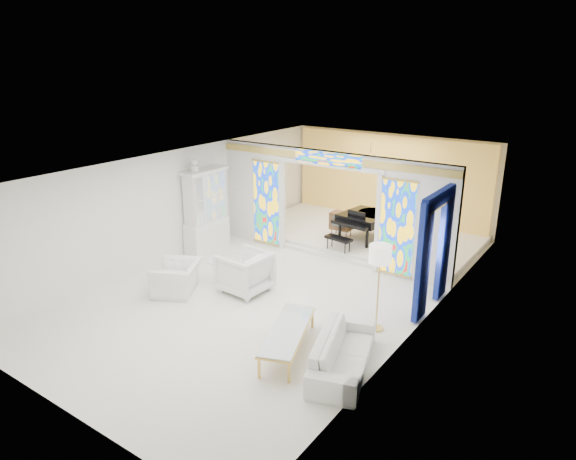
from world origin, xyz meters
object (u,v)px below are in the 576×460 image
Objects in this scene: sofa at (343,352)px; coffee_table at (288,331)px; tv_console at (341,221)px; armchair_right at (245,272)px; grand_piano at (370,218)px; armchair_left at (177,278)px; china_cabinet at (206,211)px.

sofa is 1.15m from coffee_table.
tv_console is at bearing 110.07° from coffee_table.
armchair_right is at bearing -94.47° from tv_console.
grand_piano reaches higher than coffee_table.
armchair_left is at bearing -107.42° from tv_console.
tv_console is at bearing -154.61° from grand_piano.
armchair_left is 3.69m from coffee_table.
china_cabinet reaches higher than armchair_left.
sofa is at bearing 69.87° from armchair_right.
tv_console reaches higher than armchair_left.
grand_piano is at bearing 39.76° from china_cabinet.
grand_piano reaches higher than sofa.
grand_piano reaches higher than tv_console.
armchair_left is at bearing 65.87° from sofa.
sofa is 6.72m from tv_console.
grand_piano reaches higher than armchair_right.
tv_console is (2.86, 2.80, -0.51)m from china_cabinet.
sofa is at bearing 4.51° from coffee_table.
tv_console is (-2.17, 5.93, 0.23)m from coffee_table.
coffee_table is 2.96× the size of tv_console.
coffee_table is 6.35m from grand_piano.
armchair_right is 4.35m from tv_console.
sofa is at bearing -60.40° from grand_piano.
coffee_table is at bearing 51.65° from armchair_left.
grand_piano reaches higher than armchair_left.
coffee_table is 6.32m from tv_console.
tv_console reaches higher than sofa.
china_cabinet reaches higher than coffee_table.
china_cabinet is 2.40× the size of armchair_left.
grand_piano is at bearing 170.65° from armchair_right.
coffee_table is (-1.14, -0.09, 0.10)m from sofa.
armchair_right is 4.73m from grand_piano.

